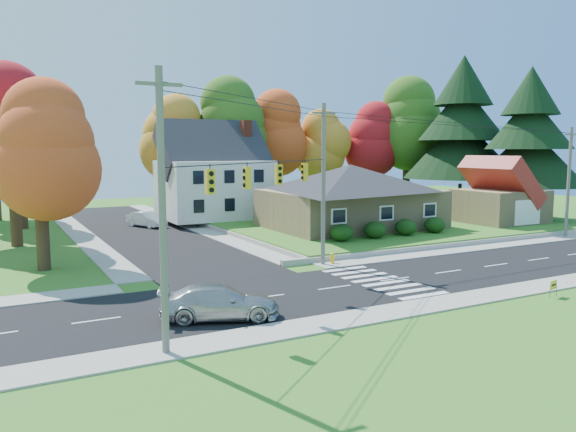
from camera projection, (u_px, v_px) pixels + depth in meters
name	position (u px, v px, depth m)	size (l,w,h in m)	color
ground	(395.00, 279.00, 31.28)	(120.00, 120.00, 0.00)	#3D7923
road_main	(395.00, 279.00, 31.28)	(90.00, 8.00, 0.02)	black
road_cross	(139.00, 230.00, 50.24)	(8.00, 44.00, 0.02)	black
sidewalk_north	(345.00, 263.00, 35.65)	(90.00, 2.00, 0.08)	#9C9A90
sidewalk_south	(462.00, 300.00, 26.91)	(90.00, 2.00, 0.08)	#9C9A90
lawn	(363.00, 220.00, 55.73)	(30.00, 30.00, 0.50)	#3D7923
ranch_house	(350.00, 195.00, 48.65)	(14.60, 10.60, 5.40)	tan
colonial_house	(214.00, 176.00, 55.23)	(10.40, 8.40, 9.60)	silver
garage	(500.00, 197.00, 51.79)	(7.30, 6.30, 4.60)	tan
hedge_row	(391.00, 228.00, 43.25)	(10.70, 1.70, 1.27)	#163A10
traffic_infrastructure	(380.00, 186.00, 31.79)	(38.10, 10.66, 10.00)	#666059
tree_lot_0	(175.00, 139.00, 59.08)	(6.72, 6.72, 12.51)	#3F2A19
tree_lot_1	(231.00, 127.00, 60.87)	(7.84, 7.84, 14.60)	#3F2A19
tree_lot_2	(276.00, 134.00, 64.65)	(7.28, 7.28, 13.56)	#3F2A19
tree_lot_3	(325.00, 145.00, 66.76)	(6.16, 6.16, 11.47)	#3F2A19
tree_lot_4	(371.00, 140.00, 68.63)	(6.72, 6.72, 12.51)	#3F2A19
tree_lot_5	(408.00, 124.00, 68.53)	(8.40, 8.40, 15.64)	#3F2A19
conifer_east_a	(462.00, 129.00, 62.12)	(12.80, 12.80, 16.96)	#3F2A19
conifer_east_b	(529.00, 138.00, 55.73)	(11.20, 11.20, 14.84)	#3F2A19
tree_west_0	(38.00, 150.00, 32.92)	(6.16, 6.16, 11.47)	#3F2A19
tree_west_1	(11.00, 132.00, 41.03)	(7.28, 7.28, 13.56)	#3F2A19
tree_west_2	(19.00, 143.00, 50.32)	(6.72, 6.72, 12.51)	#3F2A19
silver_sedan	(220.00, 302.00, 23.89)	(2.06, 5.06, 1.47)	#ADADAD
white_car	(147.00, 219.00, 52.24)	(1.48, 4.25, 1.40)	white
fire_hydrant	(332.00, 259.00, 35.36)	(0.41, 0.33, 0.73)	#E7B70A
yard_sign	(554.00, 285.00, 27.52)	(0.65, 0.18, 0.83)	black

